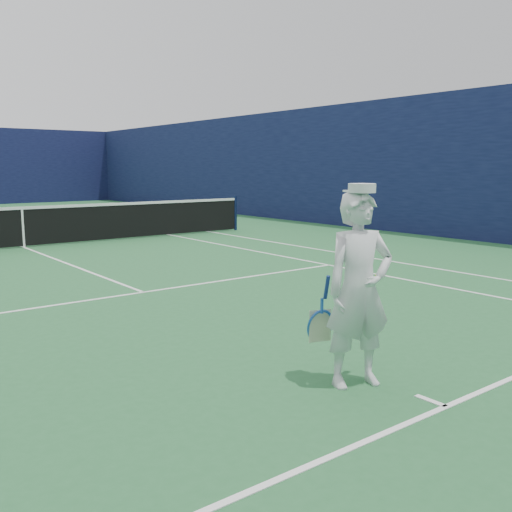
# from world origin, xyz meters

# --- Properties ---
(ground) EXTENTS (80.00, 80.00, 0.00)m
(ground) POSITION_xyz_m (0.00, 0.00, 0.00)
(ground) COLOR #246033
(ground) RESTS_ON ground
(court_markings) EXTENTS (11.03, 23.83, 0.01)m
(court_markings) POSITION_xyz_m (0.00, 0.00, 0.00)
(court_markings) COLOR white
(court_markings) RESTS_ON ground
(windscreen_fence) EXTENTS (20.12, 36.12, 4.00)m
(windscreen_fence) POSITION_xyz_m (0.00, 0.00, 2.00)
(windscreen_fence) COLOR #0F1237
(windscreen_fence) RESTS_ON ground
(tennis_net) EXTENTS (12.88, 0.09, 1.07)m
(tennis_net) POSITION_xyz_m (0.00, 0.00, 0.55)
(tennis_net) COLOR #141E4C
(tennis_net) RESTS_ON ground
(tennis_player) EXTENTS (0.74, 0.67, 1.82)m
(tennis_player) POSITION_xyz_m (-0.21, -11.08, 0.89)
(tennis_player) COLOR white
(tennis_player) RESTS_ON ground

